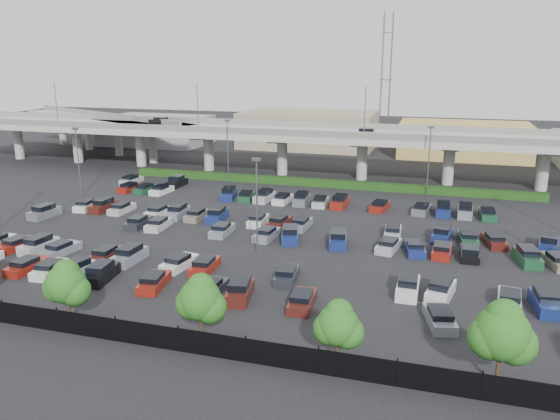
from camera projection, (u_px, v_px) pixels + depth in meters
The scene contains 10 objects.
ground at pixel (279, 232), 64.51m from camera, with size 280.00×280.00×0.00m, color black.
overpass at pixel (332, 137), 92.21m from camera, with size 150.00×13.00×15.80m.
on_ramp at pixel (104, 121), 116.69m from camera, with size 50.93×30.13×8.80m.
hedge at pixel (324, 183), 87.44m from camera, with size 66.00×1.60×1.10m, color #163810.
fence at pixel (165, 338), 38.42m from camera, with size 70.00×0.10×2.00m.
tree_row at pixel (183, 296), 38.87m from camera, with size 65.07×3.66×5.94m.
parked_cars at pixel (256, 233), 62.42m from camera, with size 63.11×41.63×1.67m.
light_poles at pixel (251, 175), 65.81m from camera, with size 66.90×48.38×10.30m.
distant_buildings at pixel (416, 136), 117.18m from camera, with size 138.00×24.00×9.00m.
comm_tower at pixel (386, 77), 127.54m from camera, with size 2.40×2.40×30.00m.
Camera 1 is at (17.56, -58.85, 19.91)m, focal length 35.00 mm.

